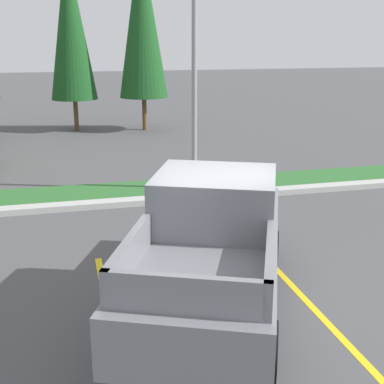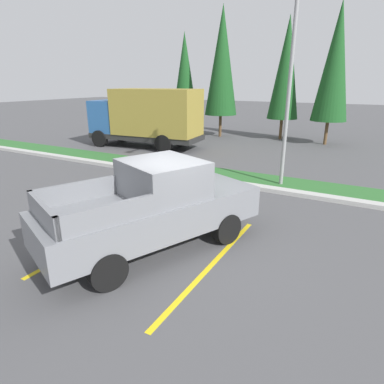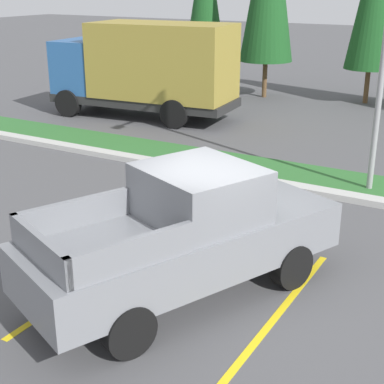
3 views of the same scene
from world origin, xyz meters
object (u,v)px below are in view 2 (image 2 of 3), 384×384
at_px(pickup_truck_main, 155,207).
at_px(cargo_truck_distant, 147,116).
at_px(cypress_tree_right_inner, 335,63).
at_px(street_light, 290,67).
at_px(cypress_tree_leftmost, 185,75).
at_px(cypress_tree_center, 286,69).
at_px(cypress_tree_left_inner, 222,62).

height_order(pickup_truck_main, cargo_truck_distant, cargo_truck_distant).
relative_size(cargo_truck_distant, cypress_tree_right_inner, 0.85).
distance_m(pickup_truck_main, cypress_tree_right_inner, 16.93).
height_order(pickup_truck_main, cypress_tree_right_inner, cypress_tree_right_inner).
height_order(street_light, cypress_tree_right_inner, cypress_tree_right_inner).
bearing_deg(cypress_tree_right_inner, cypress_tree_leftmost, 177.09).
xyz_separation_m(street_light, cypress_tree_leftmost, (-10.34, 10.68, 0.03)).
bearing_deg(cypress_tree_center, street_light, -75.50).
relative_size(cargo_truck_distant, cypress_tree_left_inner, 0.81).
relative_size(pickup_truck_main, cypress_tree_center, 0.71).
xyz_separation_m(pickup_truck_main, street_light, (1.35, 6.27, 3.22)).
bearing_deg(cypress_tree_left_inner, cargo_truck_distant, -110.39).
distance_m(pickup_truck_main, street_light, 7.18).
relative_size(cargo_truck_distant, cypress_tree_leftmost, 0.96).
bearing_deg(pickup_truck_main, cypress_tree_left_inner, 109.12).
xyz_separation_m(pickup_truck_main, cargo_truck_distant, (-7.77, 10.32, 0.81)).
height_order(cypress_tree_left_inner, cypress_tree_center, cypress_tree_left_inner).
xyz_separation_m(cypress_tree_leftmost, cypress_tree_center, (7.56, 0.09, 0.31)).
bearing_deg(street_light, cargo_truck_distant, 156.04).
bearing_deg(cypress_tree_leftmost, pickup_truck_main, -62.05).
xyz_separation_m(street_light, cypress_tree_center, (-2.79, 10.78, 0.34)).
bearing_deg(cypress_tree_center, cypress_tree_left_inner, -167.83).
xyz_separation_m(cypress_tree_center, cypress_tree_right_inner, (3.01, -0.63, 0.25)).
bearing_deg(cypress_tree_leftmost, cypress_tree_center, 0.72).
bearing_deg(cypress_tree_left_inner, cypress_tree_center, 12.17).
relative_size(cargo_truck_distant, cypress_tree_center, 0.90).
xyz_separation_m(cargo_truck_distant, street_light, (9.11, -4.05, 2.41)).
bearing_deg(pickup_truck_main, cypress_tree_leftmost, 117.95).
distance_m(cargo_truck_distant, street_light, 10.26).
relative_size(cypress_tree_leftmost, cypress_tree_left_inner, 0.84).
bearing_deg(pickup_truck_main, cargo_truck_distant, 126.96).
bearing_deg(cypress_tree_right_inner, cargo_truck_distant, -146.85).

